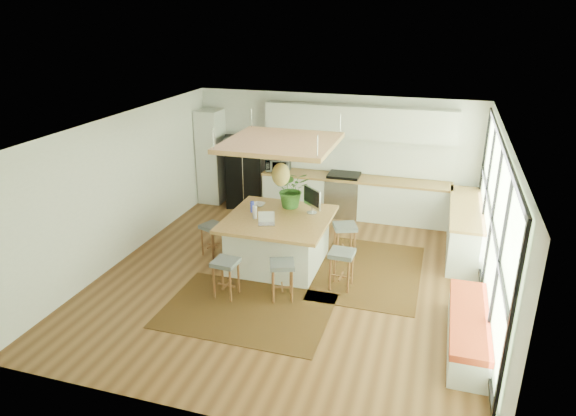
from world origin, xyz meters
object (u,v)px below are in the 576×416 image
(stool_left_side, at_px, (213,238))
(stool_right_front, at_px, (341,269))
(island_plant, at_px, (292,193))
(island, at_px, (278,241))
(stool_right_back, at_px, (344,241))
(stool_near_left, at_px, (226,277))
(monitor, at_px, (312,200))
(fridge, at_px, (243,168))
(laptop, at_px, (266,218))
(stool_near_right, at_px, (282,279))
(microwave, at_px, (278,163))

(stool_left_side, bearing_deg, stool_right_front, -11.16)
(island_plant, bearing_deg, island, -98.46)
(stool_right_back, relative_size, stool_left_side, 1.09)
(stool_near_left, bearing_deg, stool_right_front, 25.28)
(stool_left_side, xyz_separation_m, monitor, (1.84, 0.41, 0.83))
(stool_near_left, height_order, stool_right_back, stool_right_back)
(fridge, relative_size, laptop, 5.46)
(monitor, distance_m, island_plant, 0.48)
(stool_right_back, distance_m, island_plant, 1.35)
(stool_right_front, bearing_deg, stool_near_left, -154.72)
(stool_near_right, relative_size, island_plant, 0.92)
(monitor, bearing_deg, laptop, -87.56)
(fridge, height_order, monitor, fridge)
(stool_right_front, xyz_separation_m, monitor, (-0.76, 0.92, 0.83))
(stool_left_side, bearing_deg, stool_near_left, -57.43)
(stool_right_back, bearing_deg, monitor, -162.66)
(stool_right_back, xyz_separation_m, microwave, (-2.02, 2.17, 0.76))
(stool_near_right, xyz_separation_m, stool_left_side, (-1.75, 1.14, 0.00))
(stool_right_back, relative_size, island_plant, 0.97)
(stool_right_front, height_order, stool_left_side, stool_right_front)
(stool_left_side, height_order, microwave, microwave)
(fridge, distance_m, laptop, 3.53)
(fridge, xyz_separation_m, island, (1.77, -2.74, -0.46))
(island_plant, bearing_deg, stool_left_side, -156.65)
(laptop, distance_m, microwave, 3.20)
(fridge, xyz_separation_m, stool_left_side, (0.46, -2.77, -0.57))
(stool_near_left, height_order, stool_right_front, stool_right_front)
(stool_near_left, bearing_deg, island, 71.53)
(monitor, relative_size, microwave, 0.98)
(laptop, bearing_deg, stool_near_right, -75.92)
(stool_left_side, bearing_deg, laptop, -15.54)
(stool_near_right, distance_m, monitor, 1.76)
(stool_left_side, relative_size, microwave, 1.16)
(monitor, bearing_deg, island_plant, -161.42)
(stool_right_back, height_order, monitor, monitor)
(fridge, height_order, island, fridge)
(fridge, bearing_deg, stool_right_back, -57.42)
(island, height_order, island_plant, island_plant)
(laptop, height_order, microwave, microwave)
(island, height_order, stool_near_left, island)
(island, bearing_deg, laptop, -104.76)
(island, distance_m, laptop, 0.70)
(fridge, relative_size, stool_near_left, 2.53)
(stool_near_left, xyz_separation_m, stool_near_right, (0.90, 0.20, 0.00))
(fridge, distance_m, island_plant, 2.87)
(stool_left_side, xyz_separation_m, microwave, (0.42, 2.76, 0.76))
(stool_near_left, relative_size, stool_right_front, 0.96)
(stool_right_back, distance_m, monitor, 1.04)
(island_plant, bearing_deg, stool_near_left, -105.60)
(stool_right_front, distance_m, microwave, 4.00)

